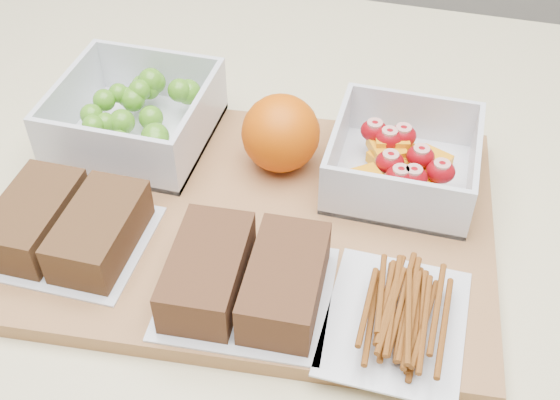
{
  "coord_description": "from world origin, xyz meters",
  "views": [
    {
      "loc": [
        0.13,
        -0.42,
        1.36
      ],
      "look_at": [
        0.01,
        0.02,
        0.93
      ],
      "focal_mm": 45.0,
      "sensor_mm": 36.0,
      "label": 1
    }
  ],
  "objects_px": {
    "orange": "(281,133)",
    "sandwich_bag_left": "(67,225)",
    "cutting_board": "(254,221)",
    "sandwich_bag_center": "(246,277)",
    "pretzel_bag": "(397,312)",
    "fruit_container": "(402,163)",
    "grape_container": "(138,115)"
  },
  "relations": [
    {
      "from": "sandwich_bag_left",
      "to": "orange",
      "type": "bearing_deg",
      "value": 44.65
    },
    {
      "from": "cutting_board",
      "to": "sandwich_bag_center",
      "type": "bearing_deg",
      "value": -82.28
    },
    {
      "from": "cutting_board",
      "to": "sandwich_bag_center",
      "type": "xyz_separation_m",
      "value": [
        0.02,
        -0.09,
        0.03
      ]
    },
    {
      "from": "fruit_container",
      "to": "sandwich_bag_left",
      "type": "xyz_separation_m",
      "value": [
        -0.26,
        -0.15,
        -0.0
      ]
    },
    {
      "from": "orange",
      "to": "sandwich_bag_left",
      "type": "height_order",
      "value": "orange"
    },
    {
      "from": "sandwich_bag_left",
      "to": "pretzel_bag",
      "type": "bearing_deg",
      "value": -2.84
    },
    {
      "from": "pretzel_bag",
      "to": "fruit_container",
      "type": "bearing_deg",
      "value": 96.76
    },
    {
      "from": "sandwich_bag_center",
      "to": "grape_container",
      "type": "bearing_deg",
      "value": 134.17
    },
    {
      "from": "orange",
      "to": "sandwich_bag_center",
      "type": "distance_m",
      "value": 0.16
    },
    {
      "from": "cutting_board",
      "to": "fruit_container",
      "type": "height_order",
      "value": "fruit_container"
    },
    {
      "from": "orange",
      "to": "pretzel_bag",
      "type": "relative_size",
      "value": 0.57
    },
    {
      "from": "cutting_board",
      "to": "orange",
      "type": "bearing_deg",
      "value": 80.43
    },
    {
      "from": "grape_container",
      "to": "sandwich_bag_left",
      "type": "xyz_separation_m",
      "value": [
        -0.0,
        -0.15,
        -0.01
      ]
    },
    {
      "from": "cutting_board",
      "to": "fruit_container",
      "type": "relative_size",
      "value": 3.23
    },
    {
      "from": "cutting_board",
      "to": "sandwich_bag_left",
      "type": "height_order",
      "value": "sandwich_bag_left"
    },
    {
      "from": "cutting_board",
      "to": "fruit_container",
      "type": "distance_m",
      "value": 0.15
    },
    {
      "from": "sandwich_bag_left",
      "to": "pretzel_bag",
      "type": "relative_size",
      "value": 1.01
    },
    {
      "from": "grape_container",
      "to": "sandwich_bag_center",
      "type": "relative_size",
      "value": 1.0
    },
    {
      "from": "fruit_container",
      "to": "pretzel_bag",
      "type": "xyz_separation_m",
      "value": [
        0.02,
        -0.16,
        -0.01
      ]
    },
    {
      "from": "grape_container",
      "to": "pretzel_bag",
      "type": "height_order",
      "value": "grape_container"
    },
    {
      "from": "cutting_board",
      "to": "grape_container",
      "type": "height_order",
      "value": "grape_container"
    },
    {
      "from": "grape_container",
      "to": "sandwich_bag_center",
      "type": "bearing_deg",
      "value": -45.83
    },
    {
      "from": "fruit_container",
      "to": "orange",
      "type": "height_order",
      "value": "orange"
    },
    {
      "from": "pretzel_bag",
      "to": "grape_container",
      "type": "bearing_deg",
      "value": 149.63
    },
    {
      "from": "cutting_board",
      "to": "sandwich_bag_left",
      "type": "relative_size",
      "value": 3.23
    },
    {
      "from": "fruit_container",
      "to": "pretzel_bag",
      "type": "bearing_deg",
      "value": -83.24
    },
    {
      "from": "cutting_board",
      "to": "sandwich_bag_left",
      "type": "xyz_separation_m",
      "value": [
        -0.14,
        -0.07,
        0.03
      ]
    },
    {
      "from": "cutting_board",
      "to": "orange",
      "type": "distance_m",
      "value": 0.09
    },
    {
      "from": "orange",
      "to": "grape_container",
      "type": "bearing_deg",
      "value": 178.02
    },
    {
      "from": "grape_container",
      "to": "orange",
      "type": "height_order",
      "value": "orange"
    },
    {
      "from": "fruit_container",
      "to": "sandwich_bag_left",
      "type": "distance_m",
      "value": 0.3
    },
    {
      "from": "cutting_board",
      "to": "fruit_container",
      "type": "xyz_separation_m",
      "value": [
        0.12,
        0.08,
        0.03
      ]
    }
  ]
}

